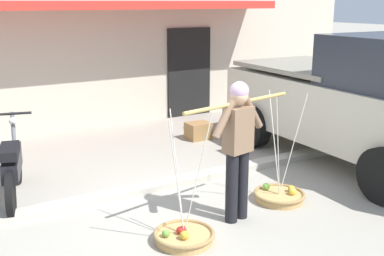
# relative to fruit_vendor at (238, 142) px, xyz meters

# --- Properties ---
(ground_plane) EXTENTS (90.00, 90.00, 0.00)m
(ground_plane) POSITION_rel_fruit_vendor_xyz_m (-0.56, 0.65, -0.98)
(ground_plane) COLOR #9E998C
(sidewalk_curb) EXTENTS (20.00, 0.24, 0.10)m
(sidewalk_curb) POSITION_rel_fruit_vendor_xyz_m (-0.56, 1.35, -0.93)
(sidewalk_curb) COLOR #BAB4A5
(sidewalk_curb) RESTS_ON ground
(fruit_vendor) EXTENTS (1.66, 0.37, 1.70)m
(fruit_vendor) POSITION_rel_fruit_vendor_xyz_m (0.00, 0.00, 0.00)
(fruit_vendor) COLOR black
(fruit_vendor) RESTS_ON ground
(fruit_basket_left_side) EXTENTS (0.68, 0.68, 1.45)m
(fruit_basket_left_side) POSITION_rel_fruit_vendor_xyz_m (0.83, 0.16, -0.90)
(fruit_basket_left_side) COLOR tan
(fruit_basket_left_side) RESTS_ON ground
(fruit_basket_right_side) EXTENTS (0.68, 0.68, 1.45)m
(fruit_basket_right_side) POSITION_rel_fruit_vendor_xyz_m (-0.83, -0.16, -0.90)
(fruit_basket_right_side) COLOR tan
(fruit_basket_right_side) RESTS_ON ground
(motorcycle_second_in_row) EXTENTS (0.65, 1.78, 1.09)m
(motorcycle_second_in_row) POSITION_rel_fruit_vendor_xyz_m (-2.18, 2.01, -0.52)
(motorcycle_second_in_row) COLOR black
(motorcycle_second_in_row) RESTS_ON ground
(parked_truck) EXTENTS (2.30, 4.77, 2.10)m
(parked_truck) POSITION_rel_fruit_vendor_xyz_m (2.95, 0.68, 0.05)
(parked_truck) COLOR beige
(parked_truck) RESTS_ON ground
(storefront_building) EXTENTS (13.00, 6.00, 4.20)m
(storefront_building) POSITION_rel_fruit_vendor_xyz_m (0.37, 7.55, 1.12)
(storefront_building) COLOR beige
(storefront_building) RESTS_ON ground
(wooden_crate) EXTENTS (0.44, 0.36, 0.32)m
(wooden_crate) POSITION_rel_fruit_vendor_xyz_m (1.45, 3.23, -0.82)
(wooden_crate) COLOR olive
(wooden_crate) RESTS_ON ground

